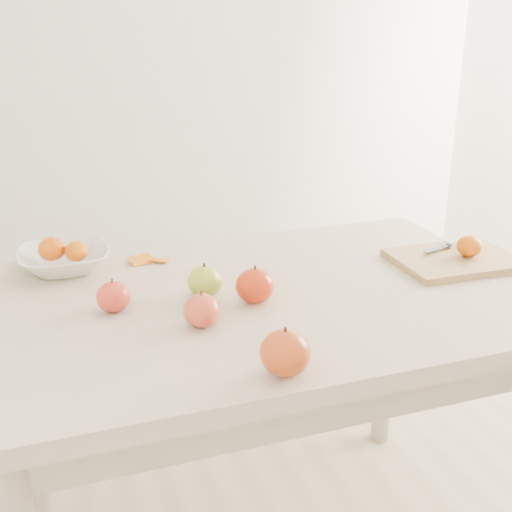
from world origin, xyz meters
name	(u,v)px	position (x,y,z in m)	size (l,w,h in m)	color
table	(263,333)	(0.00, 0.00, 0.65)	(1.20, 0.80, 0.75)	beige
cutting_board	(455,260)	(0.51, 0.02, 0.76)	(0.30, 0.22, 0.02)	tan
board_tangerine	(469,246)	(0.54, 0.01, 0.80)	(0.06, 0.06, 0.05)	#CD6307
fruit_bowl	(64,260)	(-0.41, 0.29, 0.78)	(0.22, 0.22, 0.05)	silver
bowl_tangerine_near	(52,249)	(-0.43, 0.30, 0.80)	(0.06, 0.06, 0.06)	#C95D07
bowl_tangerine_far	(76,251)	(-0.38, 0.27, 0.80)	(0.06, 0.06, 0.05)	#D46207
orange_peel_a	(142,262)	(-0.22, 0.28, 0.75)	(0.06, 0.04, 0.00)	orange
orange_peel_b	(159,261)	(-0.18, 0.27, 0.75)	(0.04, 0.04, 0.00)	orange
paring_knife	(454,243)	(0.56, 0.09, 0.78)	(0.17, 0.07, 0.01)	white
apple_green	(205,281)	(-0.13, 0.03, 0.78)	(0.08, 0.08, 0.07)	#669715
apple_red_b	(202,310)	(-0.17, -0.11, 0.78)	(0.07, 0.07, 0.07)	#A3151B
apple_red_c	(285,353)	(-0.08, -0.34, 0.79)	(0.09, 0.09, 0.08)	#9E1B0B
apple_red_d	(113,297)	(-0.33, 0.02, 0.78)	(0.07, 0.07, 0.06)	#9A020E
apple_red_e	(255,286)	(-0.03, -0.04, 0.79)	(0.08, 0.08, 0.08)	#8F1005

